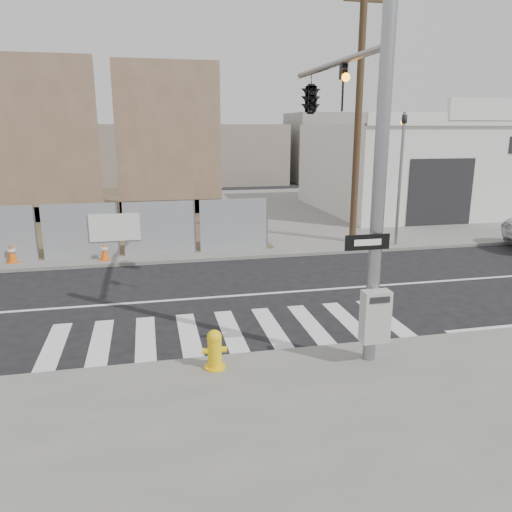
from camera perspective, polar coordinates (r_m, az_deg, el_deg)
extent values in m
plane|color=black|center=(14.42, -4.57, -4.72)|extent=(100.00, 100.00, 0.00)
cube|color=slate|center=(27.96, -8.55, 4.68)|extent=(50.00, 20.00, 0.12)
cylinder|color=gray|center=(9.77, 13.88, 7.55)|extent=(0.26, 0.26, 7.00)
cylinder|color=gray|center=(12.18, 8.94, 20.87)|extent=(0.14, 5.20, 0.14)
cube|color=#B2B2AF|center=(10.09, 13.47, -6.74)|extent=(0.55, 0.30, 1.05)
cube|color=black|center=(9.69, 12.61, 1.55)|extent=(0.90, 0.03, 0.30)
cube|color=silver|center=(9.67, 12.66, 1.53)|extent=(0.55, 0.01, 0.12)
imported|color=black|center=(11.57, 9.95, 18.44)|extent=(0.16, 0.20, 1.00)
imported|color=black|center=(13.63, 6.31, 17.92)|extent=(0.53, 2.48, 1.00)
cylinder|color=gray|center=(20.68, 16.13, 8.32)|extent=(0.12, 0.12, 5.20)
imported|color=black|center=(20.59, 16.63, 15.25)|extent=(0.16, 0.20, 1.00)
cube|color=brown|center=(27.03, -24.03, 11.95)|extent=(6.00, 0.50, 8.00)
cube|color=brown|center=(27.73, -23.11, 4.56)|extent=(6.00, 1.30, 0.80)
cube|color=brown|center=(27.55, -9.93, 12.98)|extent=(5.50, 0.50, 8.00)
cube|color=brown|center=(28.25, -9.65, 5.68)|extent=(5.50, 1.30, 0.80)
cube|color=silver|center=(30.93, 18.64, 9.61)|extent=(12.00, 10.00, 4.80)
cube|color=silver|center=(26.69, 24.70, 14.02)|extent=(12.00, 0.30, 0.60)
cube|color=silver|center=(26.66, 24.87, 14.98)|extent=(4.00, 0.30, 1.00)
cube|color=black|center=(25.71, 20.33, 6.84)|extent=(3.40, 0.06, 3.20)
cylinder|color=#4A3522|center=(20.74, 11.61, 15.25)|extent=(0.28, 0.28, 10.00)
cube|color=#4A3522|center=(21.24, 12.25, 26.64)|extent=(1.60, 0.10, 0.10)
cylinder|color=yellow|center=(10.13, -4.70, -12.51)|extent=(0.50, 0.50, 0.04)
cylinder|color=yellow|center=(10.00, -4.74, -11.00)|extent=(0.32, 0.32, 0.63)
sphere|color=yellow|center=(9.86, -4.78, -9.23)|extent=(0.29, 0.29, 0.29)
cylinder|color=yellow|center=(9.95, -5.73, -10.74)|extent=(0.17, 0.14, 0.12)
cylinder|color=yellow|center=(9.99, -3.77, -10.60)|extent=(0.17, 0.14, 0.12)
cube|color=#E7570C|center=(19.57, -26.06, -0.62)|extent=(0.41, 0.41, 0.03)
cone|color=#E7570C|center=(19.50, -26.17, 0.30)|extent=(0.36, 0.36, 0.68)
cylinder|color=silver|center=(19.48, -26.20, 0.58)|extent=(0.26, 0.26, 0.08)
cube|color=#F65B0C|center=(18.72, -16.89, -0.39)|extent=(0.39, 0.39, 0.03)
cone|color=#F65B0C|center=(18.65, -16.96, 0.53)|extent=(0.35, 0.35, 0.65)
cylinder|color=silver|center=(18.63, -16.98, 0.80)|extent=(0.25, 0.25, 0.07)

